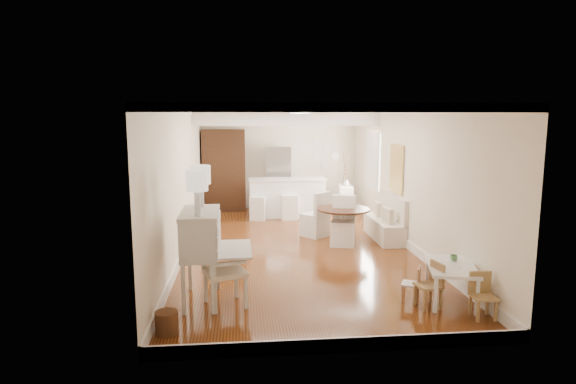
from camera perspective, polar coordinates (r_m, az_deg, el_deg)
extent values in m
plane|color=brown|center=(9.95, 1.02, -6.56)|extent=(9.00, 9.00, 0.00)
cube|color=white|center=(9.59, 1.07, 9.78)|extent=(4.50, 9.00, 0.04)
cube|color=#F2E6CD|center=(14.12, -1.05, 3.82)|extent=(4.50, 0.04, 2.80)
cube|color=#F2E6CD|center=(5.29, 6.64, -4.86)|extent=(4.50, 0.04, 2.80)
cube|color=#F2E6CD|center=(9.68, -12.32, 1.26)|extent=(0.04, 9.00, 2.80)
cube|color=#F2E6CD|center=(10.17, 13.74, 1.57)|extent=(0.04, 9.00, 2.80)
cube|color=white|center=(11.78, -0.18, 8.74)|extent=(4.50, 0.45, 0.36)
cube|color=tan|center=(10.62, 12.71, 2.72)|extent=(0.04, 0.84, 1.04)
cube|color=white|center=(12.43, 10.05, 3.68)|extent=(0.04, 1.10, 1.40)
cylinder|color=#381E11|center=(14.03, -5.96, 5.58)|extent=(0.30, 0.03, 0.30)
cylinder|color=white|center=(9.09, 1.43, 9.51)|extent=(0.36, 0.36, 0.08)
cube|color=beige|center=(7.06, -10.27, -7.54)|extent=(1.06, 1.08, 1.34)
cube|color=silver|center=(6.91, -7.50, -9.20)|extent=(0.74, 0.74, 1.03)
cylinder|color=#54301A|center=(6.33, -14.18, -14.77)|extent=(0.36, 0.36, 0.29)
cube|color=white|center=(7.49, 18.71, -10.14)|extent=(0.91, 1.21, 0.54)
cube|color=#9B7646|center=(7.12, 16.29, -10.51)|extent=(0.37, 0.37, 0.66)
cube|color=#B07950|center=(7.31, 14.36, -10.45)|extent=(0.34, 0.34, 0.53)
cube|color=#AB844D|center=(6.99, 22.16, -11.35)|extent=(0.31, 0.31, 0.62)
cube|color=silver|center=(10.71, 11.37, -2.92)|extent=(0.52, 1.60, 0.98)
cylinder|color=#472616|center=(10.27, 6.56, -3.98)|extent=(1.37, 1.37, 0.75)
cube|color=white|center=(10.07, 6.55, -3.44)|extent=(0.61, 0.62, 1.02)
cube|color=silver|center=(10.77, 3.17, -2.61)|extent=(0.69, 0.69, 1.01)
cube|color=white|center=(12.86, -0.10, -0.66)|extent=(2.05, 0.65, 1.03)
cube|color=white|center=(12.49, -3.54, -1.11)|extent=(0.47, 0.47, 0.97)
cube|color=white|center=(12.55, 0.14, -0.91)|extent=(0.42, 0.42, 1.03)
cube|color=#381E11|center=(13.80, -7.59, 2.57)|extent=(1.20, 0.60, 2.30)
imported|color=silver|center=(13.86, 0.31, 1.64)|extent=(0.75, 0.65, 1.80)
cube|color=white|center=(13.40, 6.79, -0.90)|extent=(0.43, 0.84, 0.77)
imported|color=#5A9959|center=(7.60, 19.05, -7.40)|extent=(0.12, 0.12, 0.09)
imported|color=white|center=(13.36, 6.97, 1.15)|extent=(0.24, 0.24, 0.19)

